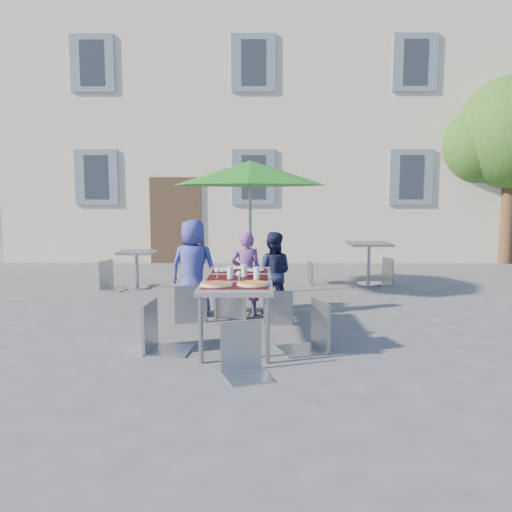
{
  "coord_description": "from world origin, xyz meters",
  "views": [
    {
      "loc": [
        0.16,
        -5.33,
        1.7
      ],
      "look_at": [
        0.11,
        1.4,
        0.9
      ],
      "focal_mm": 35.0,
      "sensor_mm": 36.0,
      "label": 1
    }
  ],
  "objects_px": {
    "bg_chair_l_0": "(110,257)",
    "bg_chair_r_0": "(194,261)",
    "cafe_table_0": "(137,264)",
    "pizza_near_left": "(216,284)",
    "chair_0": "(190,280)",
    "bg_chair_r_1": "(383,255)",
    "patio_umbrella": "(250,174)",
    "chair_2": "(278,286)",
    "bg_chair_l_1": "(315,259)",
    "child_0": "(193,267)",
    "chair_1": "(233,280)",
    "chair_5": "(244,319)",
    "cafe_table_1": "(369,255)",
    "child_1": "(246,274)",
    "chair_4": "(312,295)",
    "child_2": "(273,273)",
    "pizza_near_right": "(253,284)",
    "chair_3": "(159,296)",
    "dining_table": "(238,282)"
  },
  "relations": [
    {
      "from": "child_2",
      "to": "bg_chair_l_0",
      "type": "distance_m",
      "value": 3.55
    },
    {
      "from": "child_1",
      "to": "pizza_near_left",
      "type": "bearing_deg",
      "value": 82.13
    },
    {
      "from": "child_2",
      "to": "pizza_near_left",
      "type": "bearing_deg",
      "value": 79.07
    },
    {
      "from": "chair_0",
      "to": "chair_1",
      "type": "height_order",
      "value": "chair_0"
    },
    {
      "from": "child_0",
      "to": "child_2",
      "type": "relative_size",
      "value": 1.15
    },
    {
      "from": "cafe_table_1",
      "to": "bg_chair_l_1",
      "type": "distance_m",
      "value": 1.04
    },
    {
      "from": "chair_5",
      "to": "bg_chair_l_0",
      "type": "relative_size",
      "value": 0.93
    },
    {
      "from": "chair_0",
      "to": "bg_chair_r_1",
      "type": "distance_m",
      "value": 4.53
    },
    {
      "from": "chair_4",
      "to": "bg_chair_r_1",
      "type": "bearing_deg",
      "value": 66.68
    },
    {
      "from": "pizza_near_right",
      "to": "chair_5",
      "type": "distance_m",
      "value": 0.71
    },
    {
      "from": "child_2",
      "to": "chair_5",
      "type": "relative_size",
      "value": 1.29
    },
    {
      "from": "chair_5",
      "to": "bg_chair_r_1",
      "type": "xyz_separation_m",
      "value": [
        2.58,
        5.06,
        0.02
      ]
    },
    {
      "from": "patio_umbrella",
      "to": "cafe_table_1",
      "type": "xyz_separation_m",
      "value": [
        2.26,
        0.87,
        -1.49
      ]
    },
    {
      "from": "pizza_near_left",
      "to": "bg_chair_l_1",
      "type": "xyz_separation_m",
      "value": [
        1.55,
        4.37,
        -0.28
      ]
    },
    {
      "from": "chair_1",
      "to": "bg_chair_l_1",
      "type": "height_order",
      "value": "chair_1"
    },
    {
      "from": "child_1",
      "to": "bg_chair_l_0",
      "type": "xyz_separation_m",
      "value": [
        -2.57,
        2.06,
        -0.02
      ]
    },
    {
      "from": "chair_5",
      "to": "cafe_table_1",
      "type": "xyz_separation_m",
      "value": [
        2.25,
        4.87,
        0.05
      ]
    },
    {
      "from": "chair_2",
      "to": "bg_chair_l_1",
      "type": "relative_size",
      "value": 1.06
    },
    {
      "from": "child_0",
      "to": "patio_umbrella",
      "type": "bearing_deg",
      "value": -106.04
    },
    {
      "from": "chair_0",
      "to": "chair_1",
      "type": "xyz_separation_m",
      "value": [
        0.57,
        0.2,
        -0.04
      ]
    },
    {
      "from": "chair_0",
      "to": "child_2",
      "type": "bearing_deg",
      "value": 20.95
    },
    {
      "from": "pizza_near_right",
      "to": "chair_1",
      "type": "relative_size",
      "value": 0.37
    },
    {
      "from": "patio_umbrella",
      "to": "pizza_near_left",
      "type": "bearing_deg",
      "value": -95.19
    },
    {
      "from": "chair_1",
      "to": "bg_chair_l_0",
      "type": "distance_m",
      "value": 3.24
    },
    {
      "from": "chair_1",
      "to": "chair_3",
      "type": "distance_m",
      "value": 1.69
    },
    {
      "from": "bg_chair_r_0",
      "to": "bg_chair_l_1",
      "type": "height_order",
      "value": "bg_chair_r_0"
    },
    {
      "from": "patio_umbrella",
      "to": "bg_chair_l_0",
      "type": "height_order",
      "value": "patio_umbrella"
    },
    {
      "from": "bg_chair_l_0",
      "to": "bg_chair_l_1",
      "type": "height_order",
      "value": "bg_chair_l_0"
    },
    {
      "from": "chair_4",
      "to": "bg_chair_r_0",
      "type": "height_order",
      "value": "chair_4"
    },
    {
      "from": "pizza_near_left",
      "to": "bg_chair_l_0",
      "type": "relative_size",
      "value": 0.35
    },
    {
      "from": "chair_4",
      "to": "patio_umbrella",
      "type": "bearing_deg",
      "value": 102.93
    },
    {
      "from": "child_1",
      "to": "chair_2",
      "type": "xyz_separation_m",
      "value": [
        0.44,
        -0.46,
        -0.09
      ]
    },
    {
      "from": "chair_3",
      "to": "chair_2",
      "type": "bearing_deg",
      "value": 41.67
    },
    {
      "from": "child_2",
      "to": "chair_4",
      "type": "distance_m",
      "value": 1.76
    },
    {
      "from": "pizza_near_right",
      "to": "cafe_table_1",
      "type": "bearing_deg",
      "value": 62.59
    },
    {
      "from": "dining_table",
      "to": "chair_2",
      "type": "bearing_deg",
      "value": 56.16
    },
    {
      "from": "patio_umbrella",
      "to": "bg_chair_l_0",
      "type": "bearing_deg",
      "value": 169.94
    },
    {
      "from": "cafe_table_0",
      "to": "bg_chair_l_0",
      "type": "bearing_deg",
      "value": -170.8
    },
    {
      "from": "chair_4",
      "to": "bg_chair_l_1",
      "type": "distance_m",
      "value": 4.28
    },
    {
      "from": "chair_5",
      "to": "bg_chair_r_0",
      "type": "bearing_deg",
      "value": 103.39
    },
    {
      "from": "chair_5",
      "to": "bg_chair_l_1",
      "type": "distance_m",
      "value": 5.16
    },
    {
      "from": "bg_chair_l_0",
      "to": "bg_chair_r_0",
      "type": "distance_m",
      "value": 1.57
    },
    {
      "from": "chair_5",
      "to": "cafe_table_0",
      "type": "relative_size",
      "value": 1.34
    },
    {
      "from": "child_2",
      "to": "chair_3",
      "type": "bearing_deg",
      "value": 62.3
    },
    {
      "from": "child_2",
      "to": "cafe_table_1",
      "type": "relative_size",
      "value": 1.45
    },
    {
      "from": "child_0",
      "to": "chair_0",
      "type": "relative_size",
      "value": 1.41
    },
    {
      "from": "child_0",
      "to": "bg_chair_r_0",
      "type": "height_order",
      "value": "child_0"
    },
    {
      "from": "chair_2",
      "to": "bg_chair_l_0",
      "type": "relative_size",
      "value": 0.88
    },
    {
      "from": "chair_4",
      "to": "cafe_table_0",
      "type": "height_order",
      "value": "chair_4"
    },
    {
      "from": "cafe_table_0",
      "to": "patio_umbrella",
      "type": "bearing_deg",
      "value": -14.2
    }
  ]
}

